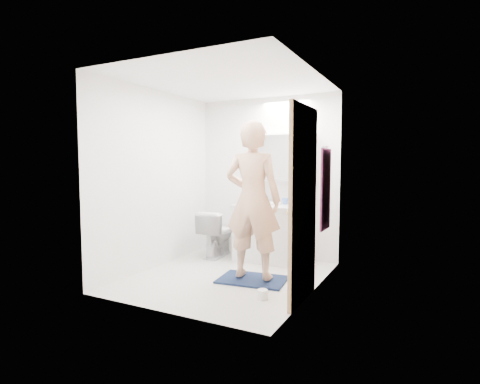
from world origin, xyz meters
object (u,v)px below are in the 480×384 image
Objects in this scene: toilet_paper_roll at (262,294)px; soap_bottle_b at (265,198)px; toilet at (217,233)px; vanity_cabinet at (268,234)px; soap_bottle_a at (257,196)px; person at (253,200)px; toothbrush_cup at (285,201)px; medicine_cabinet at (284,158)px.

soap_bottle_b is at bearing 112.58° from toilet_paper_roll.
toilet is 0.91m from soap_bottle_b.
soap_bottle_a is (-0.25, 0.15, 0.54)m from vanity_cabinet.
person is 16.97× the size of toilet_paper_roll.
toothbrush_cup is at bearing 102.38° from toilet_paper_roll.
medicine_cabinet is 0.70m from soap_bottle_a.
medicine_cabinet reaches higher than toilet_paper_roll.
person is at bearing -78.01° from vanity_cabinet.
toothbrush_cup is at bearing 38.50° from vanity_cabinet.
toilet is 6.39× the size of toilet_paper_roll.
toilet_paper_roll is at bearing -63.52° from soap_bottle_a.
person reaches higher than medicine_cabinet.
soap_bottle_a is (0.55, 0.26, 0.58)m from toilet.
vanity_cabinet is 8.18× the size of toilet_paper_roll.
toilet is (-0.80, -0.11, -0.04)m from vanity_cabinet.
soap_bottle_b is 0.33m from toothbrush_cup.
toilet is 4.29× the size of soap_bottle_b.
soap_bottle_b is at bearing 13.94° from soap_bottle_a.
toothbrush_cup reaches higher than toilet_paper_roll.
vanity_cabinet reaches higher than toilet_paper_roll.
vanity_cabinet is at bearing -127.20° from medicine_cabinet.
person is at bearing -87.87° from medicine_cabinet.
person is 8.58× the size of soap_bottle_a.
medicine_cabinet is at bearing 52.80° from vanity_cabinet.
soap_bottle_a is at bearing 116.48° from toilet_paper_roll.
toothbrush_cup reaches higher than toilet.
soap_bottle_a is (-0.45, 1.10, -0.05)m from person.
toilet is at bearing 135.00° from toilet_paper_roll.
soap_bottle_a reaches higher than vanity_cabinet.
toilet is 1.15m from toothbrush_cup.
toothbrush_cup is at bearing 1.28° from soap_bottle_a.
medicine_cabinet reaches higher than soap_bottle_b.
vanity_cabinet is 0.61m from soap_bottle_a.
person is 1.12m from toothbrush_cup.
medicine_cabinet reaches higher than toothbrush_cup.
medicine_cabinet is at bearing -94.60° from person.
medicine_cabinet is 8.00× the size of toilet_paper_roll.
vanity_cabinet is 4.13× the size of soap_bottle_a.
toilet is 3.23× the size of soap_bottle_a.
person is at bearing -67.80° from soap_bottle_a.
medicine_cabinet is 5.37× the size of soap_bottle_b.
medicine_cabinet is at bearing -165.59° from toilet.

